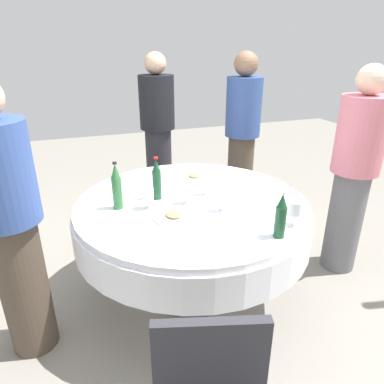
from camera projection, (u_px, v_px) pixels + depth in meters
The scene contains 17 objects.
ground_plane at pixel (192, 291), 2.59m from camera, with size 10.00×10.00×0.00m, color gray.
dining_table at pixel (192, 220), 2.35m from camera, with size 1.55×1.55×0.74m.
bottle_green_north at pixel (117, 187), 2.14m from camera, with size 0.06×0.06×0.30m.
bottle_dark_green_right at pixel (157, 180), 2.28m from camera, with size 0.06×0.06×0.29m.
bottle_dark_green_rear at pixel (281, 216), 1.82m from camera, with size 0.06×0.06×0.26m.
wine_glass_outer at pixel (295, 209), 1.94m from camera, with size 0.08×0.08×0.15m.
wine_glass_inner at pixel (187, 189), 2.22m from camera, with size 0.07×0.07×0.15m.
wine_glass_far at pixel (224, 196), 2.12m from camera, with size 0.07×0.07×0.15m.
wine_glass_south at pixel (148, 195), 2.15m from camera, with size 0.07×0.07×0.13m.
wine_glass_east at pixel (207, 179), 2.34m from camera, with size 0.06×0.06×0.15m.
plate_east at pixel (174, 216), 2.06m from camera, with size 0.24×0.24×0.04m.
plate_mid at pixel (194, 177), 2.66m from camera, with size 0.21×0.21×0.04m.
fork_right at pixel (159, 174), 2.75m from camera, with size 0.18×0.02×0.01m, color silver.
person_north at pixel (242, 135), 3.45m from camera, with size 0.34×0.34×1.63m.
person_right at pixel (10, 225), 1.83m from camera, with size 0.34×0.34×1.57m.
person_rear at pixel (354, 171), 2.57m from camera, with size 0.34×0.34×1.57m.
person_outer at pixel (158, 135), 3.48m from camera, with size 0.34×0.34×1.62m.
Camera 1 is at (1.97, -0.69, 1.70)m, focal length 32.71 mm.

